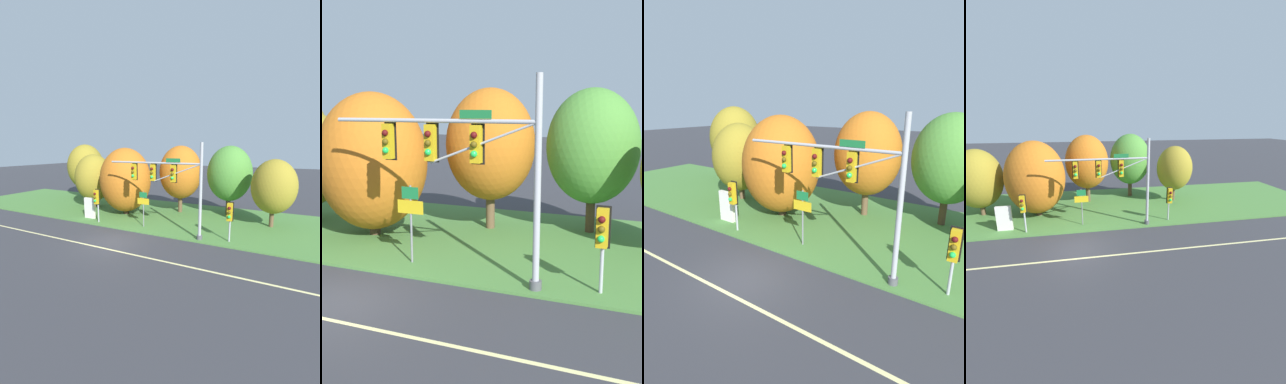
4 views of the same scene
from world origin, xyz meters
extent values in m
plane|color=#333338|center=(0.00, 0.00, 0.00)|extent=(160.00, 160.00, 0.00)
cube|color=beige|center=(0.00, -1.20, 0.00)|extent=(36.00, 0.16, 0.01)
cube|color=#477A38|center=(0.00, 8.25, 0.05)|extent=(48.00, 11.50, 0.10)
cylinder|color=#9EA0A5|center=(5.46, 3.01, 3.50)|extent=(0.22, 0.22, 6.79)
cylinder|color=#4C4C51|center=(5.46, 3.01, 0.25)|extent=(0.40, 0.40, 0.30)
cylinder|color=#9EA0A5|center=(1.71, 3.01, 5.43)|extent=(7.48, 0.14, 0.14)
cylinder|color=#9EA0A5|center=(3.59, 3.01, 4.73)|extent=(3.77, 0.08, 1.47)
cube|color=gold|center=(3.39, 3.01, 4.70)|extent=(0.34, 0.28, 1.22)
cube|color=black|center=(3.39, 3.17, 4.70)|extent=(0.46, 0.04, 1.34)
sphere|color=#4C0C0C|center=(3.39, 2.83, 5.00)|extent=(0.22, 0.22, 0.22)
sphere|color=#51420C|center=(3.39, 2.83, 4.70)|extent=(0.22, 0.22, 0.22)
sphere|color=green|center=(3.39, 2.83, 4.40)|extent=(0.22, 0.22, 0.22)
cube|color=gold|center=(1.71, 3.01, 4.70)|extent=(0.34, 0.28, 1.22)
cube|color=black|center=(1.71, 3.17, 4.70)|extent=(0.46, 0.04, 1.34)
sphere|color=#4C0C0C|center=(1.71, 2.83, 5.00)|extent=(0.22, 0.22, 0.22)
sphere|color=#51420C|center=(1.71, 2.83, 4.70)|extent=(0.22, 0.22, 0.22)
sphere|color=green|center=(1.71, 2.83, 4.40)|extent=(0.22, 0.22, 0.22)
cube|color=gold|center=(0.04, 3.01, 4.70)|extent=(0.34, 0.28, 1.22)
cube|color=black|center=(0.04, 3.17, 4.70)|extent=(0.46, 0.04, 1.34)
sphere|color=#4C0C0C|center=(0.04, 2.83, 5.00)|extent=(0.22, 0.22, 0.22)
sphere|color=#51420C|center=(0.04, 2.83, 4.70)|extent=(0.22, 0.22, 0.22)
sphere|color=green|center=(0.04, 2.83, 4.40)|extent=(0.22, 0.22, 0.22)
cube|color=#196B33|center=(3.39, 2.96, 5.65)|extent=(1.10, 0.04, 0.28)
cylinder|color=#9EA0A5|center=(7.44, 3.53, 1.46)|extent=(0.12, 0.12, 2.71)
cube|color=gold|center=(7.44, 3.33, 2.25)|extent=(0.34, 0.28, 1.22)
cube|color=black|center=(7.44, 3.49, 2.25)|extent=(0.46, 0.04, 1.34)
sphere|color=#4C0C0C|center=(7.44, 3.15, 2.55)|extent=(0.22, 0.22, 0.22)
sphere|color=#51420C|center=(7.44, 3.15, 2.25)|extent=(0.22, 0.22, 0.22)
sphere|color=green|center=(7.44, 3.15, 1.95)|extent=(0.22, 0.22, 0.22)
cylinder|color=#9EA0A5|center=(-3.81, 3.18, 1.52)|extent=(0.12, 0.12, 2.84)
cube|color=gold|center=(-3.81, 2.98, 2.38)|extent=(0.34, 0.28, 1.22)
cube|color=black|center=(-3.81, 3.14, 2.38)|extent=(0.46, 0.04, 1.34)
sphere|color=#4C0C0C|center=(-3.81, 2.80, 2.68)|extent=(0.22, 0.22, 0.22)
sphere|color=#51420C|center=(-3.81, 2.80, 2.38)|extent=(0.22, 0.22, 0.22)
sphere|color=green|center=(-3.81, 2.80, 2.08)|extent=(0.22, 0.22, 0.22)
cylinder|color=slate|center=(0.38, 3.84, 1.57)|extent=(0.08, 0.08, 2.94)
cube|color=#197238|center=(0.38, 3.81, 2.76)|extent=(0.69, 0.03, 0.45)
cube|color=gold|center=(0.38, 3.81, 2.23)|extent=(1.07, 0.03, 0.50)
cylinder|color=#423021|center=(-13.09, 11.87, 1.45)|extent=(0.47, 0.47, 2.70)
ellipsoid|color=olive|center=(-13.09, 11.87, 4.08)|extent=(4.66, 4.66, 5.83)
cylinder|color=brown|center=(-8.15, 7.72, 1.16)|extent=(0.40, 0.40, 2.12)
ellipsoid|color=olive|center=(-8.15, 7.72, 3.34)|extent=(4.05, 4.05, 5.06)
cylinder|color=#423021|center=(-3.32, 6.73, 1.10)|extent=(0.49, 0.49, 2.01)
ellipsoid|color=#B76019|center=(-3.32, 6.73, 3.47)|extent=(4.94, 4.94, 6.17)
cylinder|color=brown|center=(1.15, 9.84, 1.54)|extent=(0.42, 0.42, 2.88)
ellipsoid|color=#B76019|center=(1.15, 9.84, 4.13)|extent=(4.21, 4.21, 5.26)
cylinder|color=#4C3823|center=(5.73, 10.95, 1.53)|extent=(0.42, 0.42, 2.85)
ellipsoid|color=#478433|center=(5.73, 10.95, 4.11)|extent=(4.21, 4.21, 5.27)
cylinder|color=brown|center=(9.79, 8.56, 1.29)|extent=(0.35, 0.35, 2.38)
ellipsoid|color=olive|center=(9.79, 8.56, 3.45)|extent=(3.54, 3.54, 4.42)
cube|color=silver|center=(-5.41, 3.88, 1.05)|extent=(1.10, 0.24, 1.90)
cube|color=#4C4C51|center=(-5.81, 3.88, 0.15)|extent=(0.10, 0.20, 0.10)
cube|color=#4C4C51|center=(-5.01, 3.88, 0.15)|extent=(0.10, 0.20, 0.10)
camera|label=1|loc=(10.84, -13.80, 6.50)|focal=24.00mm
camera|label=2|loc=(9.57, -11.18, 5.90)|focal=45.00mm
camera|label=3|loc=(8.60, -7.80, 7.12)|focal=28.00mm
camera|label=4|loc=(0.16, -15.48, 8.33)|focal=24.00mm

